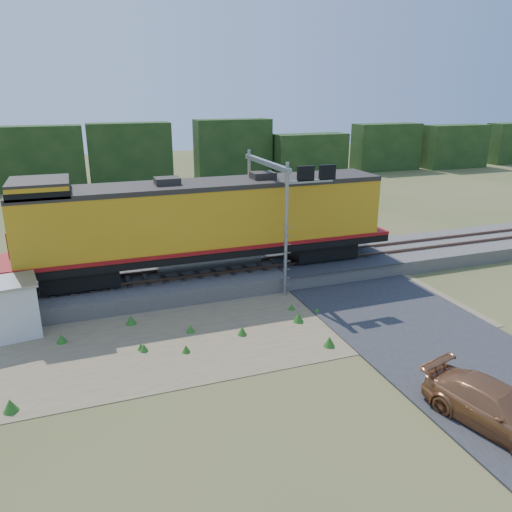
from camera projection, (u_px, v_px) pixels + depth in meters
name	position (u px, v px, depth m)	size (l,w,h in m)	color
ground	(248.00, 331.00, 22.02)	(140.00, 140.00, 0.00)	#475123
ballast	(213.00, 277.00, 27.25)	(70.00, 5.00, 0.80)	slate
rails	(212.00, 269.00, 27.10)	(70.00, 1.54, 0.16)	brown
dirt_shoulder	(202.00, 333.00, 21.82)	(26.00, 8.00, 0.03)	#8C7754
road	(376.00, 301.00, 24.91)	(7.00, 66.00, 0.86)	#38383A
tree_line_north	(136.00, 158.00, 54.97)	(130.00, 3.00, 6.50)	black
weed_clumps	(169.00, 343.00, 20.98)	(15.00, 6.20, 0.56)	#2C681D
locomotive	(203.00, 222.00, 26.11)	(20.39, 3.11, 5.26)	black
shed	(13.00, 308.00, 21.36)	(2.37, 2.37, 2.49)	silver
signal_gantry	(277.00, 189.00, 26.27)	(2.72, 6.20, 6.85)	gray
car	(497.00, 408.00, 15.55)	(1.92, 4.72, 1.37)	#A6673D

